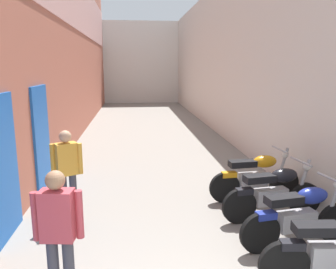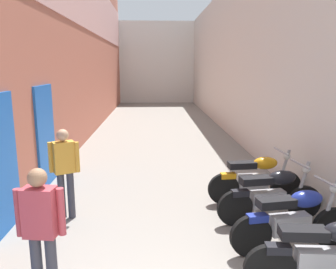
# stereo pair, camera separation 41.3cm
# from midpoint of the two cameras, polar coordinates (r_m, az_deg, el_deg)

# --- Properties ---
(ground_plane) EXTENTS (38.56, 38.56, 0.00)m
(ground_plane) POSITION_cam_midpoint_polar(r_m,az_deg,el_deg) (11.26, -3.54, -1.83)
(ground_plane) COLOR gray
(building_left) EXTENTS (0.45, 22.56, 6.96)m
(building_left) POSITION_cam_midpoint_polar(r_m,az_deg,el_deg) (13.14, -17.02, 15.04)
(building_left) COLOR #B76651
(building_left) RESTS_ON ground
(building_right) EXTENTS (0.45, 22.56, 5.72)m
(building_right) POSITION_cam_midpoint_polar(r_m,az_deg,el_deg) (13.36, 8.45, 12.53)
(building_right) COLOR beige
(building_right) RESTS_ON ground
(building_far_end) EXTENTS (8.27, 2.00, 5.67)m
(building_far_end) POSITION_cam_midpoint_polar(r_m,az_deg,el_deg) (25.23, -5.12, 12.03)
(building_far_end) COLOR silver
(building_far_end) RESTS_ON ground
(motorcycle_second) EXTENTS (1.84, 0.58, 1.04)m
(motorcycle_second) POSITION_cam_midpoint_polar(r_m,az_deg,el_deg) (5.23, 19.42, -12.78)
(motorcycle_second) COLOR black
(motorcycle_second) RESTS_ON ground
(motorcycle_third) EXTENTS (1.84, 0.58, 1.04)m
(motorcycle_third) POSITION_cam_midpoint_polar(r_m,az_deg,el_deg) (6.00, 15.67, -9.35)
(motorcycle_third) COLOR black
(motorcycle_third) RESTS_ON ground
(motorcycle_fourth) EXTENTS (1.85, 0.58, 1.04)m
(motorcycle_fourth) POSITION_cam_midpoint_polar(r_m,az_deg,el_deg) (6.76, 12.99, -6.83)
(motorcycle_fourth) COLOR black
(motorcycle_fourth) RESTS_ON ground
(pedestrian_by_doorway) EXTENTS (0.52, 0.24, 1.57)m
(pedestrian_by_doorway) POSITION_cam_midpoint_polar(r_m,az_deg,el_deg) (3.87, -21.10, -15.05)
(pedestrian_by_doorway) COLOR #383842
(pedestrian_by_doorway) RESTS_ON ground
(pedestrian_mid_alley) EXTENTS (0.52, 0.33, 1.57)m
(pedestrian_mid_alley) POSITION_cam_midpoint_polar(r_m,az_deg,el_deg) (5.92, -18.68, -5.58)
(pedestrian_mid_alley) COLOR #383842
(pedestrian_mid_alley) RESTS_ON ground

